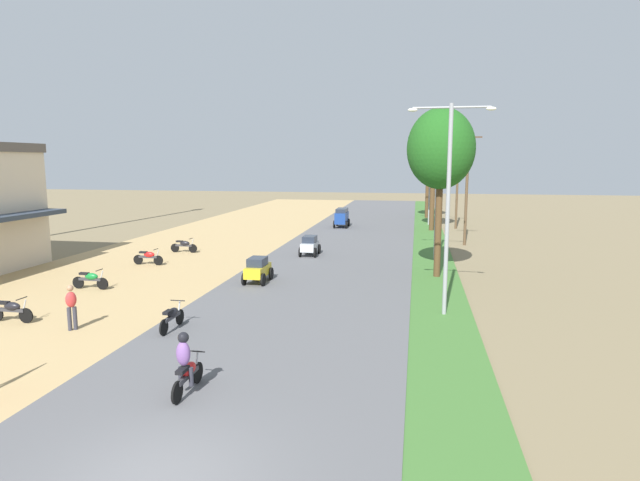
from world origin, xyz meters
TOP-DOWN VIEW (x-y plane):
  - parked_motorbike_nearest at (-9.91, 8.13)m, footprint 1.80×0.54m
  - parked_motorbike_second at (-10.09, 13.21)m, footprint 1.80×0.54m
  - parked_motorbike_third at (-10.30, 18.96)m, footprint 1.80×0.54m
  - parked_motorbike_fourth at (-10.06, 23.16)m, footprint 1.80×0.54m
  - pedestrian_on_shoulder at (-7.13, 7.72)m, footprint 0.43×0.42m
  - median_tree_nearest at (5.76, 18.88)m, footprint 3.36×3.36m
  - median_tree_second at (5.95, 37.28)m, footprint 3.21×3.21m
  - median_tree_third at (5.71, 47.39)m, footprint 3.17×3.17m
  - streetlamp_near at (5.80, 12.07)m, footprint 3.16×0.20m
  - streetlamp_mid at (5.80, 23.60)m, footprint 3.16×0.20m
  - streetlamp_far at (5.80, 41.26)m, footprint 3.16×0.20m
  - utility_pole_near at (8.07, 29.91)m, footprint 1.80×0.20m
  - utility_pole_far at (8.10, 39.20)m, footprint 1.80×0.20m
  - car_hatchback_yellow at (-2.87, 15.85)m, footprint 1.04×2.00m
  - car_hatchback_silver at (-1.85, 23.54)m, footprint 1.04×2.00m
  - car_van_blue at (-1.85, 37.78)m, footprint 1.19×2.41m
  - motorbike_foreground_rider at (-0.98, 3.61)m, footprint 0.54×1.80m
  - motorbike_ahead_second at (-3.67, 8.34)m, footprint 0.54×1.80m

SIDE VIEW (x-z plane):
  - parked_motorbike_nearest at x=-9.91m, z-range 0.08..1.02m
  - parked_motorbike_second at x=-10.09m, z-range 0.08..1.02m
  - parked_motorbike_third at x=-10.30m, z-range 0.08..1.02m
  - parked_motorbike_fourth at x=-10.06m, z-range 0.08..1.02m
  - motorbike_ahead_second at x=-3.67m, z-range 0.10..1.04m
  - car_hatchback_yellow at x=-2.87m, z-range 0.13..1.36m
  - car_hatchback_silver at x=-1.85m, z-range 0.13..1.36m
  - motorbike_foreground_rider at x=-0.98m, z-range 0.03..1.69m
  - pedestrian_on_shoulder at x=-7.13m, z-range 0.15..1.77m
  - car_van_blue at x=-1.85m, z-range 0.19..1.86m
  - utility_pole_near at x=8.07m, z-range 0.19..8.23m
  - streetlamp_mid at x=5.80m, z-range 0.65..8.20m
  - utility_pole_far at x=8.10m, z-range 0.19..8.82m
  - streetlamp_far at x=5.80m, z-range 0.65..8.42m
  - streetlamp_near at x=5.80m, z-range 0.66..8.62m
  - median_tree_third at x=5.71m, z-range 1.90..9.75m
  - median_tree_nearest at x=5.76m, z-range 2.24..10.74m
  - median_tree_second at x=5.95m, z-range 2.57..11.90m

